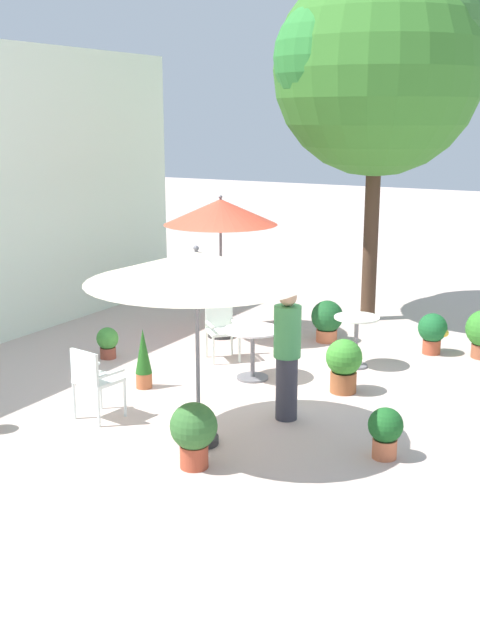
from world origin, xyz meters
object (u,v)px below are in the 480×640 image
object	(u,v)px
patio_umbrella_0	(221,213)
patio_umbrella_1	(196,268)
potted_plant_4	(327,319)
patio_chair_0	(94,377)
patio_chair_1	(221,325)
shade_tree	(377,69)
standing_person	(287,353)
cafe_table_0	(356,332)
cafe_table_1	(253,344)
potted_plant_2	(108,341)
potted_plant_6	(433,331)
potted_plant_5	(143,359)
potted_plant_0	(344,363)
potted_plant_3	(194,430)
potted_plant_7	(385,430)

from	to	relation	value
patio_umbrella_0	patio_umbrella_1	xyz separation A→B (m)	(-3.86, -1.99, -0.05)
potted_plant_4	patio_chair_0	bearing A→B (deg)	166.35
patio_chair_1	patio_chair_0	bearing A→B (deg)	178.66
shade_tree	standing_person	xyz separation A→B (m)	(-5.05, -0.87, -3.43)
cafe_table_0	patio_chair_1	xyz separation A→B (m)	(-0.59, 1.89, -0.00)
patio_umbrella_0	cafe_table_1	bearing A→B (deg)	-138.09
shade_tree	potted_plant_2	distance (m)	6.29
potted_plant_6	standing_person	xyz separation A→B (m)	(-3.47, 0.76, 0.46)
shade_tree	potted_plant_4	distance (m)	4.25
cafe_table_1	potted_plant_5	distance (m)	1.50
cafe_table_0	standing_person	size ratio (longest dim) A/B	0.47
potted_plant_4	potted_plant_6	size ratio (longest dim) A/B	1.07
cafe_table_0	potted_plant_0	distance (m)	1.12
cafe_table_0	potted_plant_2	size ratio (longest dim) A/B	1.58
potted_plant_6	shade_tree	bearing A→B (deg)	45.85
potted_plant_4	potted_plant_3	bearing A→B (deg)	-172.49
shade_tree	patio_chair_0	size ratio (longest dim) A/B	6.76
patio_chair_1	potted_plant_2	distance (m)	1.71
shade_tree	patio_chair_1	world-z (taller)	shade_tree
potted_plant_5	standing_person	xyz separation A→B (m)	(-0.07, -2.13, 0.41)
potted_plant_6	patio_chair_0	bearing A→B (deg)	149.30
cafe_table_1	patio_umbrella_0	bearing A→B (deg)	41.91
cafe_table_1	patio_umbrella_1	bearing A→B (deg)	-166.59
patio_umbrella_0	patio_umbrella_1	bearing A→B (deg)	-152.74
potted_plant_0	potted_plant_5	distance (m)	2.63
potted_plant_5	potted_plant_6	distance (m)	4.46
cafe_table_0	potted_plant_7	bearing A→B (deg)	-153.21
patio_umbrella_1	standing_person	distance (m)	1.70
cafe_table_1	potted_plant_3	world-z (taller)	cafe_table_1
patio_umbrella_0	patio_chair_0	world-z (taller)	patio_umbrella_0
patio_chair_0	patio_chair_1	distance (m)	2.84
potted_plant_2	shade_tree	bearing A→B (deg)	-31.13
cafe_table_0	standing_person	xyz separation A→B (m)	(-2.29, -0.01, 0.30)
potted_plant_2	potted_plant_6	world-z (taller)	potted_plant_6
potted_plant_5	standing_person	size ratio (longest dim) A/B	0.51
patio_umbrella_1	potted_plant_7	world-z (taller)	patio_umbrella_1
potted_plant_4	standing_person	xyz separation A→B (m)	(-3.31, -0.89, 0.45)
potted_plant_2	potted_plant_3	world-z (taller)	potted_plant_3
shade_tree	patio_umbrella_1	distance (m)	6.60
cafe_table_0	potted_plant_7	size ratio (longest dim) A/B	1.34
potted_plant_0	potted_plant_6	distance (m)	2.32
patio_chair_1	potted_plant_4	distance (m)	1.90
patio_umbrella_1	patio_chair_1	bearing A→B (deg)	26.03
potted_plant_0	potted_plant_7	size ratio (longest dim) A/B	1.28
potted_plant_4	cafe_table_1	bearing A→B (deg)	175.83
patio_chair_0	patio_chair_1	xyz separation A→B (m)	(2.84, -0.07, -0.01)
patio_chair_1	potted_plant_4	bearing A→B (deg)	-32.23
potted_plant_0	patio_umbrella_0	bearing A→B (deg)	61.02
standing_person	potted_plant_6	bearing A→B (deg)	-12.40
shade_tree	potted_plant_4	world-z (taller)	shade_tree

